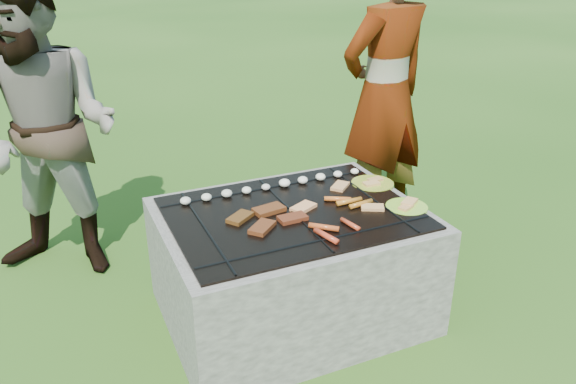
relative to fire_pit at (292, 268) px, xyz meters
name	(u,v)px	position (x,y,z in m)	size (l,w,h in m)	color
lawn	(292,312)	(0.00, 0.00, -0.28)	(60.00, 60.00, 0.00)	#204812
fire_pit	(292,268)	(0.00, 0.00, 0.00)	(1.30, 1.00, 0.62)	#9C968A
mushrooms	(272,186)	(0.02, 0.30, 0.35)	(1.05, 0.06, 0.04)	beige
pork_slabs	(266,217)	(-0.15, -0.02, 0.34)	(0.38, 0.29, 0.02)	brown
sausages	(341,215)	(0.19, -0.15, 0.34)	(0.42, 0.45, 0.03)	orange
bread_on_grate	(334,200)	(0.25, 0.02, 0.34)	(0.46, 0.42, 0.02)	#E9CC77
plate_far	(372,184)	(0.56, 0.14, 0.33)	(0.26, 0.26, 0.03)	gold
plate_near	(407,207)	(0.56, -0.18, 0.33)	(0.22, 0.22, 0.03)	#A5CC30
cook	(385,95)	(0.96, 0.68, 0.66)	(0.69, 0.45, 1.89)	#AA9C8D
bystander	(47,132)	(-1.06, 0.98, 0.60)	(0.85, 0.66, 1.75)	gray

